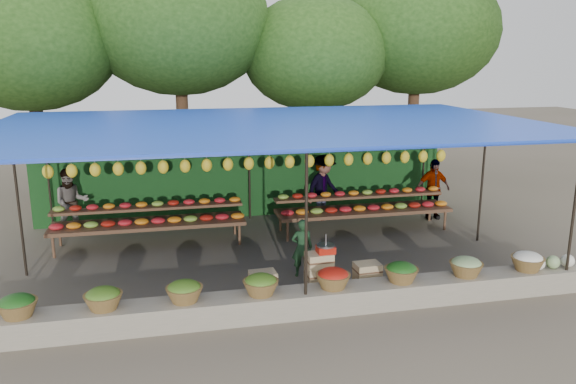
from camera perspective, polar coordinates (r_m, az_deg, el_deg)
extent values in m
plane|color=brown|center=(11.90, -1.70, -6.55)|extent=(60.00, 60.00, 0.00)
cube|color=slate|center=(9.34, 1.56, -11.09)|extent=(10.60, 0.55, 0.40)
cylinder|color=black|center=(8.76, 1.85, -4.35)|extent=(0.05, 0.05, 2.80)
cylinder|color=black|center=(10.95, 27.00, -2.18)|extent=(0.05, 0.05, 2.80)
cylinder|color=black|center=(11.61, -25.69, -1.20)|extent=(0.05, 0.05, 2.80)
cylinder|color=black|center=(13.23, 19.12, 1.09)|extent=(0.05, 0.05, 2.80)
cylinder|color=black|center=(14.38, -23.21, 1.70)|extent=(0.05, 0.05, 2.80)
cylinder|color=black|center=(14.28, -3.95, 2.70)|extent=(0.05, 0.05, 2.80)
cylinder|color=black|center=(15.72, 13.64, 3.36)|extent=(0.05, 0.05, 2.80)
cube|color=blue|center=(11.24, -1.80, 6.97)|extent=(10.80, 6.60, 0.04)
cube|color=blue|center=(9.33, 0.53, 4.48)|extent=(10.80, 2.19, 0.26)
cube|color=blue|center=(13.22, -3.44, 7.18)|extent=(10.80, 2.19, 0.26)
cylinder|color=#95959A|center=(12.71, -2.96, 4.19)|extent=(9.60, 0.01, 0.01)
ellipsoid|color=yellow|center=(12.82, -23.20, 1.90)|extent=(0.23, 0.17, 0.30)
ellipsoid|color=yellow|center=(12.74, -21.11, 2.02)|extent=(0.23, 0.17, 0.30)
ellipsoid|color=yellow|center=(12.67, -19.00, 2.14)|extent=(0.23, 0.17, 0.30)
ellipsoid|color=yellow|center=(12.63, -16.86, 2.26)|extent=(0.23, 0.17, 0.30)
ellipsoid|color=yellow|center=(12.60, -14.72, 2.38)|extent=(0.23, 0.17, 0.30)
ellipsoid|color=yellow|center=(12.59, -12.56, 2.49)|extent=(0.23, 0.17, 0.30)
ellipsoid|color=yellow|center=(12.60, -10.41, 2.60)|extent=(0.23, 0.17, 0.30)
ellipsoid|color=yellow|center=(12.62, -8.26, 2.71)|extent=(0.23, 0.17, 0.30)
ellipsoid|color=yellow|center=(12.67, -6.12, 2.81)|extent=(0.23, 0.17, 0.30)
ellipsoid|color=yellow|center=(12.73, -4.00, 2.91)|extent=(0.23, 0.17, 0.30)
ellipsoid|color=yellow|center=(12.80, -1.90, 3.00)|extent=(0.23, 0.17, 0.30)
ellipsoid|color=yellow|center=(12.90, 0.17, 3.08)|extent=(0.23, 0.17, 0.30)
ellipsoid|color=yellow|center=(13.01, 2.21, 3.17)|extent=(0.23, 0.17, 0.30)
ellipsoid|color=yellow|center=(13.14, 4.21, 3.24)|extent=(0.23, 0.17, 0.30)
ellipsoid|color=yellow|center=(13.28, 6.17, 3.31)|extent=(0.23, 0.17, 0.30)
ellipsoid|color=yellow|center=(13.44, 8.09, 3.38)|extent=(0.23, 0.17, 0.30)
ellipsoid|color=yellow|center=(13.61, 9.96, 3.44)|extent=(0.23, 0.17, 0.30)
ellipsoid|color=yellow|center=(13.80, 11.78, 3.49)|extent=(0.23, 0.17, 0.30)
ellipsoid|color=yellow|center=(14.00, 13.55, 3.54)|extent=(0.23, 0.17, 0.30)
ellipsoid|color=yellow|center=(14.21, 15.27, 3.59)|extent=(0.23, 0.17, 0.30)
ellipsoid|color=#1D5316|center=(9.19, -25.85, -10.08)|extent=(0.52, 0.52, 0.23)
ellipsoid|color=#446E1D|center=(8.98, -18.28, -9.92)|extent=(0.52, 0.52, 0.23)
ellipsoid|color=#446E1D|center=(8.93, -10.50, -9.58)|extent=(0.52, 0.52, 0.23)
ellipsoid|color=#446E1D|center=(9.03, -2.78, -9.07)|extent=(0.52, 0.52, 0.23)
ellipsoid|color=#A6180D|center=(9.29, 4.60, -8.43)|extent=(0.52, 0.52, 0.23)
ellipsoid|color=#1D5316|center=(9.70, 11.46, -7.71)|extent=(0.52, 0.52, 0.23)
ellipsoid|color=#87A96A|center=(10.23, 17.66, -6.95)|extent=(0.52, 0.52, 0.23)
ellipsoid|color=white|center=(10.86, 23.18, -6.22)|extent=(0.52, 0.52, 0.23)
cube|color=#1B4C1B|center=(14.55, -4.09, 2.30)|extent=(10.60, 0.06, 2.50)
cylinder|color=#3A2515|center=(17.24, -24.01, 5.41)|extent=(0.36, 0.36, 3.97)
ellipsoid|color=#17340E|center=(17.11, -24.83, 13.64)|extent=(4.77, 4.77, 3.69)
cylinder|color=#3A2515|center=(17.28, -10.65, 7.23)|extent=(0.36, 0.36, 4.48)
ellipsoid|color=#17340E|center=(17.20, -11.07, 16.53)|extent=(5.39, 5.39, 4.17)
cylinder|color=#3A2515|center=(17.62, 2.63, 6.31)|extent=(0.36, 0.36, 3.71)
ellipsoid|color=#17340E|center=(17.48, 2.71, 13.87)|extent=(4.47, 4.47, 3.45)
cylinder|color=#3A2515|center=(19.17, 12.56, 7.56)|extent=(0.36, 0.36, 4.35)
ellipsoid|color=#17340E|center=(19.08, 12.99, 15.70)|extent=(5.24, 5.24, 4.05)
cube|color=#4A331D|center=(12.79, -13.92, -3.13)|extent=(4.20, 0.95, 0.08)
cube|color=#4A331D|center=(13.01, -13.97, -1.58)|extent=(4.20, 0.35, 0.06)
cylinder|color=#4A331D|center=(12.70, -22.74, -5.13)|extent=(0.06, 0.06, 0.50)
cylinder|color=#4A331D|center=(12.57, -4.96, -4.26)|extent=(0.06, 0.06, 0.50)
cylinder|color=#4A331D|center=(13.45, -22.18, -4.05)|extent=(0.06, 0.06, 0.50)
cylinder|color=#4A331D|center=(13.33, -5.42, -3.22)|extent=(0.06, 0.06, 0.50)
ellipsoid|color=red|center=(12.82, -22.48, -3.28)|extent=(0.31, 0.26, 0.13)
ellipsoid|color=#83B337|center=(13.18, -22.27, -1.60)|extent=(0.26, 0.22, 0.12)
ellipsoid|color=orange|center=(12.76, -20.93, -3.22)|extent=(0.31, 0.26, 0.13)
ellipsoid|color=#A6180D|center=(13.12, -20.77, -1.53)|extent=(0.26, 0.22, 0.12)
ellipsoid|color=#83B337|center=(12.72, -19.37, -3.15)|extent=(0.31, 0.26, 0.13)
ellipsoid|color=red|center=(13.08, -19.25, -1.46)|extent=(0.26, 0.22, 0.12)
ellipsoid|color=#A6180D|center=(12.68, -17.80, -3.08)|extent=(0.31, 0.26, 0.13)
ellipsoid|color=orange|center=(13.04, -17.73, -1.38)|extent=(0.26, 0.22, 0.12)
ellipsoid|color=red|center=(12.65, -16.23, -3.00)|extent=(0.31, 0.26, 0.13)
ellipsoid|color=red|center=(13.01, -16.19, -1.31)|extent=(0.26, 0.22, 0.12)
ellipsoid|color=orange|center=(12.63, -14.64, -2.93)|extent=(0.31, 0.26, 0.13)
ellipsoid|color=orange|center=(12.99, -14.66, -1.23)|extent=(0.26, 0.22, 0.12)
ellipsoid|color=red|center=(12.62, -13.05, -2.85)|extent=(0.31, 0.26, 0.13)
ellipsoid|color=#83B337|center=(12.98, -13.11, -1.15)|extent=(0.26, 0.22, 0.12)
ellipsoid|color=orange|center=(12.61, -11.46, -2.76)|extent=(0.31, 0.26, 0.13)
ellipsoid|color=#A6180D|center=(12.98, -11.57, -1.07)|extent=(0.26, 0.22, 0.12)
ellipsoid|color=#83B337|center=(12.62, -9.88, -2.68)|extent=(0.31, 0.26, 0.13)
ellipsoid|color=red|center=(12.99, -10.03, -0.99)|extent=(0.26, 0.22, 0.12)
ellipsoid|color=#A6180D|center=(12.64, -8.29, -2.59)|extent=(0.31, 0.26, 0.13)
ellipsoid|color=orange|center=(13.00, -8.49, -0.91)|extent=(0.26, 0.22, 0.12)
ellipsoid|color=red|center=(12.67, -6.71, -2.51)|extent=(0.31, 0.26, 0.13)
ellipsoid|color=red|center=(13.03, -6.95, -0.83)|extent=(0.26, 0.22, 0.12)
ellipsoid|color=orange|center=(12.71, -5.14, -2.42)|extent=(0.31, 0.26, 0.13)
ellipsoid|color=orange|center=(13.07, -5.43, -0.75)|extent=(0.26, 0.22, 0.12)
cube|color=#4A331D|center=(13.59, 7.64, -1.86)|extent=(4.20, 0.95, 0.08)
cube|color=#4A331D|center=(13.79, 7.25, -0.42)|extent=(4.20, 0.35, 0.06)
cylinder|color=#4A331D|center=(12.75, -0.04, -3.94)|extent=(0.06, 0.06, 0.50)
cylinder|color=#4A331D|center=(14.09, 15.65, -2.75)|extent=(0.06, 0.06, 0.50)
cylinder|color=#4A331D|center=(13.50, -0.78, -2.94)|extent=(0.06, 0.06, 0.50)
cylinder|color=#4A331D|center=(14.77, 14.20, -1.91)|extent=(0.06, 0.06, 0.50)
ellipsoid|color=red|center=(12.90, -0.07, -2.12)|extent=(0.31, 0.26, 0.13)
ellipsoid|color=#83B337|center=(13.25, -0.49, -0.48)|extent=(0.26, 0.22, 0.12)
ellipsoid|color=orange|center=(12.98, 1.44, -2.03)|extent=(0.31, 0.26, 0.13)
ellipsoid|color=#A6180D|center=(13.33, 0.98, -0.40)|extent=(0.26, 0.22, 0.12)
ellipsoid|color=#83B337|center=(13.06, 2.93, -1.93)|extent=(0.31, 0.26, 0.13)
ellipsoid|color=red|center=(13.41, 2.43, -0.32)|extent=(0.26, 0.22, 0.12)
ellipsoid|color=#A6180D|center=(13.16, 4.40, -1.84)|extent=(0.31, 0.26, 0.13)
ellipsoid|color=orange|center=(13.51, 3.87, -0.24)|extent=(0.26, 0.22, 0.12)
ellipsoid|color=red|center=(13.26, 5.85, -1.75)|extent=(0.31, 0.26, 0.13)
ellipsoid|color=red|center=(13.61, 5.28, -0.16)|extent=(0.26, 0.22, 0.12)
ellipsoid|color=orange|center=(13.37, 7.27, -1.66)|extent=(0.31, 0.26, 0.13)
ellipsoid|color=orange|center=(13.72, 6.67, -0.09)|extent=(0.26, 0.22, 0.12)
ellipsoid|color=red|center=(13.49, 8.67, -1.57)|extent=(0.31, 0.26, 0.13)
ellipsoid|color=#83B337|center=(13.83, 8.04, -0.01)|extent=(0.26, 0.22, 0.12)
ellipsoid|color=orange|center=(13.62, 10.05, -1.47)|extent=(0.31, 0.26, 0.13)
ellipsoid|color=#A6180D|center=(13.96, 9.39, 0.06)|extent=(0.26, 0.22, 0.12)
ellipsoid|color=#83B337|center=(13.76, 11.39, -1.39)|extent=(0.31, 0.26, 0.13)
ellipsoid|color=red|center=(14.09, 10.71, 0.14)|extent=(0.26, 0.22, 0.12)
ellipsoid|color=#A6180D|center=(13.90, 12.71, -1.30)|extent=(0.31, 0.26, 0.13)
ellipsoid|color=orange|center=(14.23, 12.01, 0.21)|extent=(0.26, 0.22, 0.12)
ellipsoid|color=red|center=(14.05, 14.01, -1.21)|extent=(0.31, 0.26, 0.13)
ellipsoid|color=red|center=(14.38, 13.28, 0.28)|extent=(0.26, 0.22, 0.12)
ellipsoid|color=orange|center=(14.21, 15.27, -1.12)|extent=(0.31, 0.26, 0.13)
ellipsoid|color=orange|center=(14.53, 14.52, 0.35)|extent=(0.26, 0.22, 0.12)
cube|color=tan|center=(9.86, -2.55, -10.19)|extent=(0.47, 0.36, 0.25)
cube|color=tan|center=(9.75, -2.57, -8.79)|extent=(0.47, 0.36, 0.25)
cube|color=tan|center=(10.06, 3.14, -9.68)|extent=(0.47, 0.36, 0.25)
cube|color=tan|center=(9.96, 3.16, -8.31)|extent=(0.47, 0.36, 0.25)
cube|color=tan|center=(9.87, 3.18, -6.91)|extent=(0.47, 0.36, 0.25)
cube|color=tan|center=(10.33, 8.02, -9.17)|extent=(0.47, 0.36, 0.25)
cube|color=tan|center=(10.23, 8.07, -7.83)|extent=(0.47, 0.36, 0.25)
cube|color=#B71C0E|center=(9.83, 3.85, -5.84)|extent=(0.30, 0.26, 0.12)
cylinder|color=#95959A|center=(9.81, 3.86, -5.43)|extent=(0.32, 0.32, 0.03)
cylinder|color=#95959A|center=(9.78, 3.87, -4.90)|extent=(0.03, 0.03, 0.22)
imported|color=#19381D|center=(10.70, 1.43, -5.69)|extent=(0.45, 0.32, 1.13)
imported|color=slate|center=(13.95, -21.14, -1.01)|extent=(0.89, 0.76, 1.60)
imported|color=slate|center=(14.32, 3.61, 0.47)|extent=(1.26, 1.12, 1.69)
imported|color=slate|center=(14.89, 14.49, 0.31)|extent=(0.93, 0.41, 1.56)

